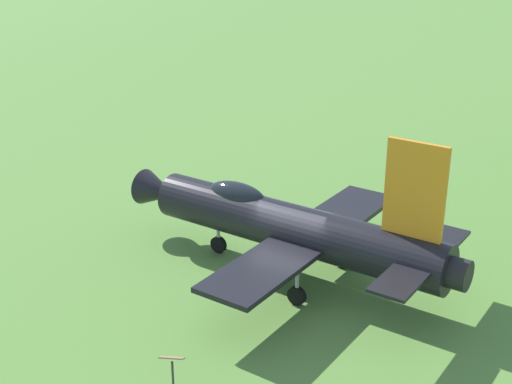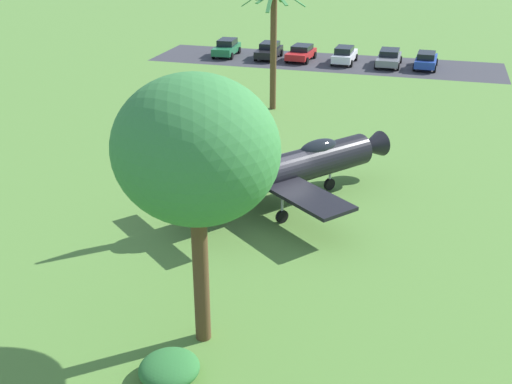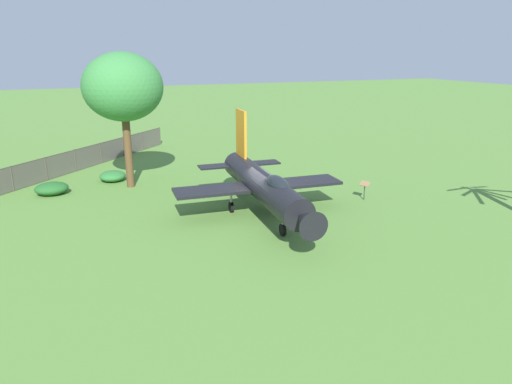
{
  "view_description": "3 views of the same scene",
  "coord_description": "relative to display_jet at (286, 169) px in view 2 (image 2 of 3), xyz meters",
  "views": [
    {
      "loc": [
        18.23,
        9.44,
        11.18
      ],
      "look_at": [
        0.45,
        -1.17,
        2.92
      ],
      "focal_mm": 49.05,
      "sensor_mm": 36.0,
      "label": 1
    },
    {
      "loc": [
        -19.87,
        17.68,
        12.7
      ],
      "look_at": [
        -2.39,
        3.43,
        2.5
      ],
      "focal_mm": 43.48,
      "sensor_mm": 36.0,
      "label": 2
    },
    {
      "loc": [
        -9.48,
        -22.48,
        8.8
      ],
      "look_at": [
        -0.64,
        -0.69,
        1.62
      ],
      "focal_mm": 32.73,
      "sensor_mm": 36.0,
      "label": 3
    }
  ],
  "objects": [
    {
      "name": "ground_plane",
      "position": [
        0.02,
        0.34,
        -1.8
      ],
      "size": [
        200.0,
        200.0,
        0.0
      ],
      "primitive_type": "plane",
      "color": "#568438"
    },
    {
      "name": "parking_strip",
      "position": [
        20.69,
        -23.21,
        -1.8
      ],
      "size": [
        30.98,
        24.88,
        0.0
      ],
      "primitive_type": "cube",
      "rotation": [
        0.0,
        0.0,
        6.89
      ],
      "color": "#38383D",
      "rests_on": "ground_plane"
    },
    {
      "name": "display_jet",
      "position": [
        0.0,
        0.0,
        0.0
      ],
      "size": [
        9.54,
        12.36,
        5.36
      ],
      "rotation": [
        0.0,
        0.0,
        4.65
      ],
      "color": "black",
      "rests_on": "ground_plane"
    },
    {
      "name": "shade_tree",
      "position": [
        -5.95,
        8.9,
        4.71
      ],
      "size": [
        5.06,
        4.75,
        8.73
      ],
      "color": "brown",
      "rests_on": "ground_plane"
    },
    {
      "name": "palm_tree",
      "position": [
        12.32,
        -9.73,
        2.64
      ],
      "size": [
        4.04,
        3.73,
        8.37
      ],
      "color": "brown",
      "rests_on": "ground_plane"
    },
    {
      "name": "shrub_by_tree",
      "position": [
        -6.92,
        10.8,
        -1.44
      ],
      "size": [
        1.79,
        1.85,
        0.71
      ],
      "color": "#2D7033",
      "rests_on": "ground_plane"
    },
    {
      "name": "info_plaque",
      "position": [
        6.91,
        0.6,
        -0.94
      ],
      "size": [
        0.61,
        0.71,
        1.14
      ],
      "color": "#333333",
      "rests_on": "ground_plane"
    },
    {
      "name": "parked_car_blue",
      "position": [
        13.13,
        -28.34,
        -1.03
      ],
      "size": [
        3.77,
        4.51,
        1.48
      ],
      "rotation": [
        0.0,
        0.0,
        5.29
      ],
      "color": "#23429E",
      "rests_on": "ground_plane"
    },
    {
      "name": "parked_car_gray",
      "position": [
        15.91,
        -26.64,
        -1.05
      ],
      "size": [
        4.22,
        4.89,
        1.42
      ],
      "rotation": [
        0.0,
        0.0,
        8.46
      ],
      "color": "slate",
      "rests_on": "ground_plane"
    },
    {
      "name": "parked_car_white",
      "position": [
        19.1,
        -24.21,
        -1.0
      ],
      "size": [
        3.74,
        4.46,
        1.57
      ],
      "rotation": [
        0.0,
        0.0,
        5.29
      ],
      "color": "silver",
      "rests_on": "ground_plane"
    },
    {
      "name": "parked_car_red",
      "position": [
        22.56,
        -22.02,
        -1.07
      ],
      "size": [
        3.73,
        4.48,
        1.39
      ],
      "rotation": [
        0.0,
        0.0,
        8.38
      ],
      "color": "red",
      "rests_on": "ground_plane"
    },
    {
      "name": "parked_car_black",
      "position": [
        25.12,
        -20.25,
        -1.03
      ],
      "size": [
        3.94,
        4.49,
        1.47
      ],
      "rotation": [
        0.0,
        0.0,
        8.47
      ],
      "color": "black",
      "rests_on": "ground_plane"
    },
    {
      "name": "parked_car_green",
      "position": [
        28.61,
        -17.83,
        -1.0
      ],
      "size": [
        4.02,
        4.47,
        1.56
      ],
      "rotation": [
        0.0,
        0.0,
        8.51
      ],
      "color": "#1E6B3D",
      "rests_on": "ground_plane"
    }
  ]
}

